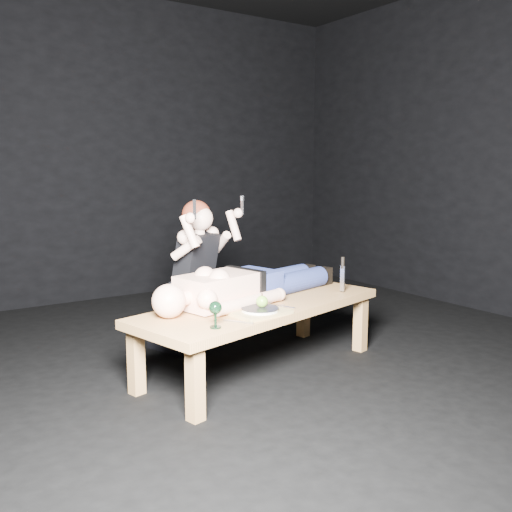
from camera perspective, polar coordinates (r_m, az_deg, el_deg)
name	(u,v)px	position (r m, az deg, el deg)	size (l,w,h in m)	color
ground	(263,362)	(3.88, 0.70, -10.78)	(5.00, 5.00, 0.00)	black
back_wall	(122,149)	(5.89, -13.47, 10.52)	(5.00, 5.00, 0.00)	black
table	(260,337)	(3.68, 0.44, -8.20)	(1.74, 0.65, 0.45)	#B27C43
lying_man	(251,280)	(3.72, -0.49, -2.44)	(1.68, 0.51, 0.25)	#F8BB9E
kneeling_woman	(189,275)	(3.99, -6.86, -1.94)	(0.60, 0.67, 1.13)	black
serving_tray	(260,313)	(3.35, 0.41, -5.77)	(0.33, 0.24, 0.02)	tan
plate	(260,310)	(3.34, 0.41, -5.47)	(0.22, 0.22, 0.02)	white
apple	(262,302)	(3.35, 0.62, -4.65)	(0.07, 0.07, 0.07)	#609C27
goblet	(215,315)	(3.06, -4.15, -5.96)	(0.07, 0.07, 0.15)	black
fork_flat	(239,322)	(3.18, -1.78, -6.71)	(0.02, 0.19, 0.01)	#B2B2B7
knife_flat	(282,306)	(3.52, 2.65, -5.15)	(0.02, 0.19, 0.01)	#B2B2B7
spoon_flat	(270,306)	(3.53, 1.43, -5.10)	(0.02, 0.19, 0.01)	#B2B2B7
carving_knife	(342,275)	(3.95, 8.79, -1.90)	(0.03, 0.04, 0.25)	#B2B2B7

